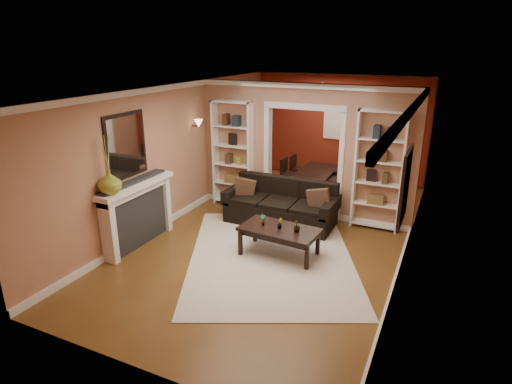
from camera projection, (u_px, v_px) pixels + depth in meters
The scene contains 30 objects.
floor at pixel (281, 233), 8.14m from camera, with size 8.00×8.00×0.00m, color brown.
ceiling at pixel (284, 88), 7.26m from camera, with size 8.00×8.00×0.00m, color white.
wall_back at pixel (339, 128), 11.13m from camera, with size 8.00×8.00×0.00m, color #B07A5D.
wall_front at pixel (134, 262), 4.28m from camera, with size 8.00×8.00×0.00m, color #B07A5D.
wall_left at pixel (178, 152), 8.60m from camera, with size 8.00×8.00×0.00m, color #B07A5D.
wall_right at pixel (413, 181), 6.80m from camera, with size 8.00×8.00×0.00m, color #B07A5D.
partition_wall at pixel (304, 151), 8.73m from camera, with size 4.50×0.15×2.70m, color #B07A5D.
red_back_panel at pixel (339, 129), 11.11m from camera, with size 4.44×0.04×2.64m, color maroon.
dining_window at pixel (339, 120), 11.00m from camera, with size 0.78×0.03×0.98m, color #8CA5CC.
area_rug at pixel (271, 255), 7.29m from camera, with size 2.68×3.76×0.01m, color beige.
sofa at pixel (280, 203), 8.47m from camera, with size 2.22×0.96×0.87m, color black.
pillow_left at pixel (244, 188), 8.70m from camera, with size 0.41×0.12×0.41m, color brown.
pillow_right at pixel (319, 200), 8.07m from camera, with size 0.42×0.12×0.42m, color brown.
coffee_table at pixel (279, 242), 7.24m from camera, with size 1.30×0.71×0.49m, color black.
plant_left at pixel (263, 220), 7.24m from camera, with size 0.10×0.07×0.20m, color #336626.
plant_center at pixel (280, 223), 7.13m from camera, with size 0.10×0.08×0.18m, color #336626.
plant_right at pixel (297, 226), 7.00m from camera, with size 0.11×0.11×0.20m, color #336626.
bookshelf_left at pixel (233, 154), 9.27m from camera, with size 0.90×0.30×2.30m, color white.
bookshelf_right at pixel (379, 171), 8.03m from camera, with size 0.90×0.30×2.30m, color white.
fireplace at pixel (139, 214), 7.51m from camera, with size 0.32×1.70×1.16m, color white.
vase at pixel (110, 182), 6.74m from camera, with size 0.37×0.37×0.39m, color olive.
mirror at pixel (126, 146), 7.16m from camera, with size 0.03×0.95×1.10m, color silver.
wall_sconce at pixel (196, 125), 8.87m from camera, with size 0.18×0.18×0.22m, color #FFE0A5.
framed_art at pixel (404, 187), 5.90m from camera, with size 0.04×0.85×1.05m, color black.
dining_table at pixel (318, 180), 10.44m from camera, with size 0.82×1.46×0.51m, color black.
dining_chair_nw at pixel (292, 175), 10.36m from camera, with size 0.41×0.41×0.83m, color black.
dining_chair_ne at pixel (337, 180), 9.92m from camera, with size 0.41×0.41×0.84m, color black.
dining_chair_sw at pixel (301, 170), 10.88m from camera, with size 0.38×0.38×0.77m, color black.
dining_chair_se at pixel (343, 171), 10.41m from camera, with size 0.47×0.47×0.95m, color black.
chandelier at pixel (326, 108), 9.79m from camera, with size 0.50×0.50×0.30m, color #342217.
Camera 1 is at (2.72, -6.94, 3.42)m, focal length 30.00 mm.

